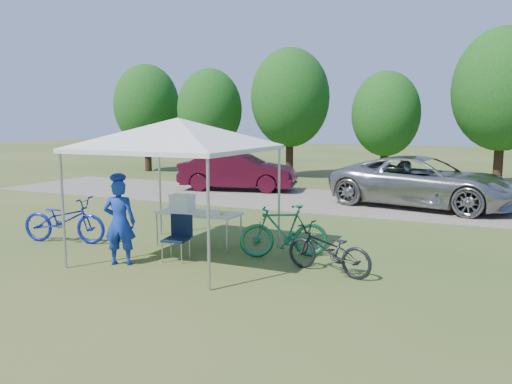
% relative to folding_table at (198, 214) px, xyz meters
% --- Properties ---
extents(ground, '(100.00, 100.00, 0.00)m').
position_rel_folding_table_xyz_m(ground, '(0.11, -0.90, -0.70)').
color(ground, '#2D5119').
rests_on(ground, ground).
extents(gravel_strip, '(24.00, 5.00, 0.02)m').
position_rel_folding_table_xyz_m(gravel_strip, '(0.11, 7.10, -0.69)').
color(gravel_strip, gray).
rests_on(gravel_strip, ground).
extents(canopy, '(4.53, 4.53, 3.00)m').
position_rel_folding_table_xyz_m(canopy, '(0.11, -0.90, 1.95)').
color(canopy, '#A5A5AA').
rests_on(canopy, ground).
extents(treeline, '(24.89, 4.28, 6.30)m').
position_rel_folding_table_xyz_m(treeline, '(-0.19, 13.15, 2.84)').
color(treeline, '#382314').
rests_on(treeline, ground).
extents(folding_table, '(1.80, 0.75, 0.74)m').
position_rel_folding_table_xyz_m(folding_table, '(0.00, 0.00, 0.00)').
color(folding_table, white).
rests_on(folding_table, ground).
extents(folding_chair, '(0.51, 0.53, 0.87)m').
position_rel_folding_table_xyz_m(folding_chair, '(0.18, -1.05, -0.19)').
color(folding_chair, black).
rests_on(folding_chair, ground).
extents(cooler, '(0.49, 0.34, 0.36)m').
position_rel_folding_table_xyz_m(cooler, '(-0.40, -0.00, 0.22)').
color(cooler, white).
rests_on(cooler, folding_table).
extents(ice_cream_cup, '(0.07, 0.07, 0.05)m').
position_rel_folding_table_xyz_m(ice_cream_cup, '(0.59, -0.05, 0.07)').
color(ice_cream_cup, gold).
rests_on(ice_cream_cup, folding_table).
extents(cyclist, '(0.69, 0.59, 1.61)m').
position_rel_folding_table_xyz_m(cyclist, '(-0.63, -1.79, 0.11)').
color(cyclist, '#1332A0').
rests_on(cyclist, ground).
extents(bike_blue, '(2.04, 1.09, 1.02)m').
position_rel_folding_table_xyz_m(bike_blue, '(-2.88, -0.92, -0.19)').
color(bike_blue, '#131EA6').
rests_on(bike_blue, ground).
extents(bike_green, '(1.77, 1.24, 1.04)m').
position_rel_folding_table_xyz_m(bike_green, '(1.98, -0.07, -0.18)').
color(bike_green, '#17693E').
rests_on(bike_green, ground).
extents(bike_dark, '(1.74, 0.95, 0.87)m').
position_rel_folding_table_xyz_m(bike_dark, '(3.07, -0.76, -0.26)').
color(bike_dark, black).
rests_on(bike_dark, ground).
extents(minivan, '(6.06, 3.71, 1.57)m').
position_rel_folding_table_xyz_m(minivan, '(3.86, 7.13, 0.11)').
color(minivan, '#A2A29E').
rests_on(minivan, gravel_strip).
extents(sedan, '(4.70, 2.46, 1.47)m').
position_rel_folding_table_xyz_m(sedan, '(-3.09, 8.19, 0.06)').
color(sedan, '#450B1E').
rests_on(sedan, gravel_strip).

